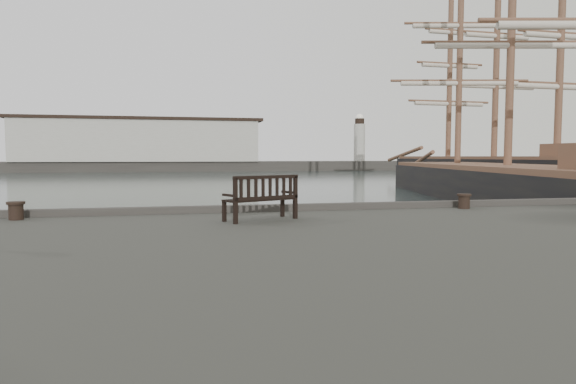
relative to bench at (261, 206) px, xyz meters
name	(u,v)px	position (x,y,z in m)	size (l,w,h in m)	color
ground	(237,268)	(-0.32, 2.03, -1.88)	(400.00, 400.00, 0.00)	black
breakwater	(158,150)	(-4.87, 94.03, 2.41)	(140.00, 9.50, 12.20)	#383530
bench	(261,206)	(0.00, 0.00, 0.00)	(1.86, 1.27, 1.01)	black
bollard_left	(16,211)	(-5.60, 1.33, -0.11)	(0.41, 0.41, 0.43)	black
bollard_right	(464,201)	(6.08, 1.34, -0.11)	(0.40, 0.40, 0.42)	black
tall_ship_main	(507,192)	(19.49, 18.01, -1.18)	(15.17, 36.93, 27.17)	black
tall_ship_far	(493,176)	(31.71, 37.31, -0.99)	(7.82, 32.21, 27.44)	black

